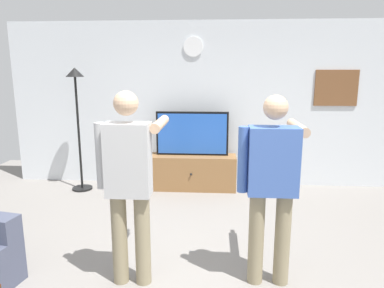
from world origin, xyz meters
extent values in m
plane|color=gray|center=(0.00, 0.00, 0.00)|extent=(8.40, 8.40, 0.00)
cube|color=silver|center=(0.00, 2.95, 1.35)|extent=(6.40, 0.10, 2.70)
cube|color=olive|center=(-0.13, 2.60, 0.28)|extent=(1.43, 0.40, 0.56)
sphere|color=black|center=(-0.13, 2.38, 0.31)|extent=(0.04, 0.04, 0.04)
cube|color=black|center=(-0.13, 2.65, 0.92)|extent=(1.16, 0.06, 0.71)
cube|color=blue|center=(-0.13, 2.62, 0.92)|extent=(1.10, 0.01, 0.65)
cylinder|color=white|center=(-0.13, 2.89, 2.29)|extent=(0.31, 0.03, 0.31)
cube|color=brown|center=(2.16, 2.90, 1.64)|extent=(0.68, 0.04, 0.57)
cylinder|color=black|center=(-1.93, 2.45, 0.01)|extent=(0.32, 0.32, 0.03)
cylinder|color=black|center=(-1.93, 2.45, 0.92)|extent=(0.04, 0.04, 1.79)
cone|color=black|center=(-1.93, 2.45, 1.89)|extent=(0.28, 0.28, 0.14)
cylinder|color=gray|center=(-0.62, -0.05, 0.42)|extent=(0.14, 0.14, 0.85)
cylinder|color=gray|center=(-0.40, -0.05, 0.42)|extent=(0.14, 0.14, 0.85)
cube|color=#B7B7B7|center=(-0.51, -0.05, 1.17)|extent=(0.38, 0.22, 0.64)
sphere|color=tan|center=(-0.51, -0.05, 1.65)|extent=(0.21, 0.21, 0.21)
cylinder|color=#B7B7B7|center=(-0.75, -0.05, 1.20)|extent=(0.09, 0.09, 0.58)
cylinder|color=tan|center=(-0.27, 0.24, 1.44)|extent=(0.09, 0.58, 0.09)
cube|color=white|center=(-0.27, 0.56, 1.44)|extent=(0.04, 0.12, 0.04)
cylinder|color=gray|center=(0.62, 0.03, 0.43)|extent=(0.14, 0.14, 0.86)
cylinder|color=gray|center=(0.86, 0.03, 0.43)|extent=(0.14, 0.14, 0.86)
cube|color=#3F60AD|center=(0.74, 0.03, 1.16)|extent=(0.43, 0.22, 0.60)
sphere|color=tan|center=(0.74, 0.03, 1.62)|extent=(0.21, 0.21, 0.21)
cylinder|color=#3F60AD|center=(0.48, 0.03, 1.17)|extent=(0.09, 0.09, 0.58)
cylinder|color=tan|center=(1.00, 0.32, 1.41)|extent=(0.09, 0.58, 0.09)
cube|color=white|center=(1.00, 0.64, 1.41)|extent=(0.04, 0.12, 0.04)
camera|label=1|loc=(0.24, -2.95, 1.93)|focal=33.03mm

